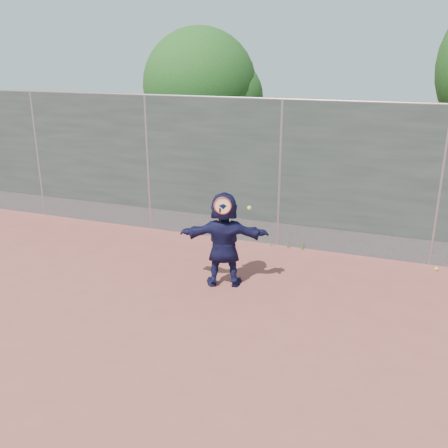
% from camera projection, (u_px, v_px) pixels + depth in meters
% --- Properties ---
extents(ground, '(80.00, 80.00, 0.00)m').
position_uv_depth(ground, '(218.00, 324.00, 7.45)').
color(ground, '#9E4C42').
rests_on(ground, ground).
extents(player, '(1.62, 0.94, 1.66)m').
position_uv_depth(player, '(224.00, 239.00, 8.49)').
color(player, '#15163B').
rests_on(player, ground).
extents(ball_ground, '(0.07, 0.07, 0.07)m').
position_uv_depth(ball_ground, '(437.00, 269.00, 9.28)').
color(ball_ground, yellow).
rests_on(ball_ground, ground).
extents(fence, '(20.00, 0.06, 3.03)m').
position_uv_depth(fence, '(280.00, 171.00, 10.04)').
color(fence, '#38423D').
rests_on(fence, ground).
extents(swing_action, '(0.63, 0.14, 0.51)m').
position_uv_depth(swing_action, '(225.00, 207.00, 8.08)').
color(swing_action, red).
rests_on(swing_action, ground).
extents(tree_left, '(3.15, 3.00, 4.53)m').
position_uv_depth(tree_left, '(206.00, 89.00, 13.24)').
color(tree_left, '#382314').
rests_on(tree_left, ground).
extents(weed_clump, '(0.68, 0.07, 0.30)m').
position_uv_depth(weed_clump, '(290.00, 242.00, 10.31)').
color(weed_clump, '#387226').
rests_on(weed_clump, ground).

